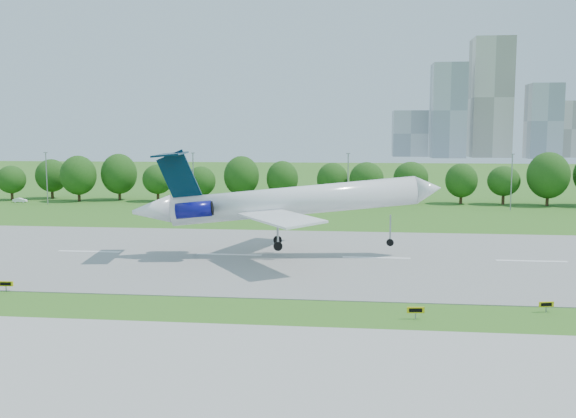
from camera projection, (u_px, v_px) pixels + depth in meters
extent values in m
plane|color=#2C661A|center=(177.00, 303.00, 63.00)|extent=(600.00, 600.00, 0.00)
cube|color=gray|center=(229.00, 255.00, 87.66)|extent=(400.00, 45.00, 0.08)
cube|color=#ADADA8|center=(105.00, 369.00, 45.23)|extent=(400.00, 23.00, 0.08)
cylinder|color=#382314|center=(48.00, 192.00, 160.27)|extent=(0.70, 0.70, 3.60)
sphere|color=#16370D|center=(47.00, 175.00, 159.75)|extent=(8.40, 8.40, 8.40)
cylinder|color=#382314|center=(204.00, 194.00, 155.79)|extent=(0.70, 0.70, 3.60)
sphere|color=#16370D|center=(204.00, 176.00, 155.27)|extent=(8.40, 8.40, 8.40)
cylinder|color=#382314|center=(370.00, 196.00, 151.32)|extent=(0.70, 0.70, 3.60)
sphere|color=#16370D|center=(370.00, 177.00, 150.79)|extent=(8.40, 8.40, 8.40)
cylinder|color=#382314|center=(546.00, 198.00, 146.84)|extent=(0.70, 0.70, 3.60)
sphere|color=#16370D|center=(546.00, 179.00, 146.32)|extent=(8.40, 8.40, 8.40)
cylinder|color=gray|center=(47.00, 179.00, 149.35)|extent=(0.24, 0.24, 12.00)
cube|color=gray|center=(46.00, 152.00, 148.63)|extent=(0.90, 0.25, 0.18)
cylinder|color=gray|center=(193.00, 180.00, 145.43)|extent=(0.24, 0.24, 12.00)
cube|color=gray|center=(193.00, 153.00, 144.71)|extent=(0.90, 0.25, 0.18)
cylinder|color=gray|center=(348.00, 181.00, 141.51)|extent=(0.24, 0.24, 12.00)
cube|color=gray|center=(348.00, 154.00, 140.79)|extent=(0.90, 0.25, 0.18)
cylinder|color=gray|center=(511.00, 183.00, 137.59)|extent=(0.24, 0.24, 12.00)
cube|color=gray|center=(513.00, 154.00, 136.87)|extent=(0.90, 0.25, 0.18)
cube|color=#B2B2B7|center=(448.00, 111.00, 425.85)|extent=(22.00, 22.00, 62.00)
cube|color=beige|center=(490.00, 98.00, 436.23)|extent=(26.00, 26.00, 80.00)
cube|color=#B2B2B7|center=(543.00, 121.00, 415.03)|extent=(20.00, 20.00, 48.00)
cube|color=beige|center=(568.00, 129.00, 437.71)|extent=(18.00, 18.00, 38.00)
cube|color=#B2B2B7|center=(410.00, 134.00, 454.87)|extent=(24.00, 24.00, 32.00)
cylinder|color=white|center=(294.00, 201.00, 85.77)|extent=(33.04, 8.36, 6.62)
cone|color=white|center=(428.00, 189.00, 86.07)|extent=(4.29, 4.30, 4.09)
cone|color=white|center=(152.00, 210.00, 85.40)|extent=(6.01, 4.54, 4.24)
cube|color=white|center=(280.00, 218.00, 78.31)|extent=(12.27, 14.82, 0.74)
cube|color=white|center=(279.00, 204.00, 93.42)|extent=(9.33, 15.11, 0.74)
cube|color=#041F33|center=(179.00, 177.00, 84.98)|extent=(5.97, 1.37, 7.45)
cube|color=#041F33|center=(171.00, 154.00, 84.58)|extent=(4.90, 10.72, 0.54)
cylinder|color=#0B0C6A|center=(194.00, 210.00, 82.70)|extent=(4.97, 2.71, 2.45)
cylinder|color=#0B0C6A|center=(199.00, 205.00, 88.32)|extent=(4.97, 2.71, 2.45)
cylinder|color=gray|center=(390.00, 229.00, 86.57)|extent=(0.22, 0.22, 3.81)
cylinder|color=black|center=(390.00, 243.00, 86.80)|extent=(1.01, 0.46, 0.98)
cylinder|color=gray|center=(278.00, 232.00, 83.78)|extent=(0.26, 0.26, 3.81)
cylinder|color=black|center=(278.00, 246.00, 84.01)|extent=(1.25, 0.65, 1.20)
cylinder|color=gray|center=(278.00, 227.00, 88.53)|extent=(0.26, 0.26, 3.81)
cylinder|color=black|center=(278.00, 240.00, 88.76)|extent=(1.25, 0.65, 1.20)
cube|color=gray|center=(6.00, 288.00, 67.63)|extent=(0.10, 0.10, 0.68)
cube|color=#DBC30B|center=(6.00, 284.00, 67.57)|extent=(1.56, 0.27, 0.53)
cube|color=black|center=(5.00, 284.00, 67.47)|extent=(1.16, 0.09, 0.34)
cube|color=gray|center=(416.00, 315.00, 57.57)|extent=(0.11, 0.11, 0.69)
cube|color=#DBC30B|center=(416.00, 310.00, 57.51)|extent=(1.58, 0.36, 0.54)
cube|color=black|center=(416.00, 310.00, 57.40)|extent=(1.17, 0.15, 0.34)
cube|color=gray|center=(546.00, 309.00, 59.77)|extent=(0.11, 0.11, 0.62)
cube|color=#DBC30B|center=(546.00, 304.00, 59.72)|extent=(1.42, 0.49, 0.49)
cube|color=black|center=(547.00, 305.00, 59.62)|extent=(1.04, 0.27, 0.31)
imported|color=white|center=(20.00, 200.00, 154.09)|extent=(3.39, 1.57, 1.08)
imported|color=silver|center=(225.00, 204.00, 144.97)|extent=(3.69, 1.69, 1.23)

